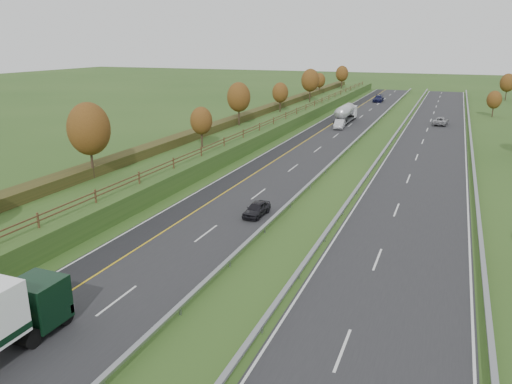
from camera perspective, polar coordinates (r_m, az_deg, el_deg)
ground at (r=69.02m, az=11.63°, el=3.68°), size 400.00×400.00×0.00m
near_carriageway at (r=75.47m, az=6.32°, el=5.06°), size 10.50×200.00×0.04m
far_carriageway at (r=73.02m, az=18.92°, el=3.85°), size 10.50×200.00×0.04m
hard_shoulder at (r=76.51m, az=3.60°, el=5.29°), size 3.00×200.00×0.04m
lane_markings at (r=73.97m, az=11.10°, el=4.63°), size 26.75×200.00×0.01m
embankment_left at (r=79.60m, az=-2.76°, el=6.47°), size 12.00×200.00×2.00m
hedge_left at (r=80.17m, az=-4.10°, el=7.65°), size 2.20×180.00×1.10m
fence_left at (r=77.21m, az=0.17°, el=7.47°), size 0.12×189.06×1.20m
median_barrier_near at (r=74.10m, az=10.60°, el=5.12°), size 0.32×200.00×0.71m
median_barrier_far at (r=73.34m, az=14.52°, el=4.75°), size 0.32×200.00×0.71m
outer_barrier_far at (r=72.91m, az=23.51°, el=3.82°), size 0.32×200.00×0.71m
trees_left at (r=75.63m, az=-3.63°, el=10.03°), size 6.64×164.30×7.66m
road_tanker at (r=100.41m, az=10.22°, el=8.89°), size 2.40×11.22×3.46m
car_dark_near at (r=45.38m, az=0.07°, el=-1.95°), size 1.70×3.85×1.29m
car_silver_mid at (r=93.00m, az=9.52°, el=7.66°), size 2.16×4.98×1.59m
car_small_far at (r=137.05m, az=13.81°, el=10.32°), size 2.37×5.72×1.65m
car_oncoming at (r=101.99m, az=20.37°, el=7.61°), size 2.92×5.50×1.47m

